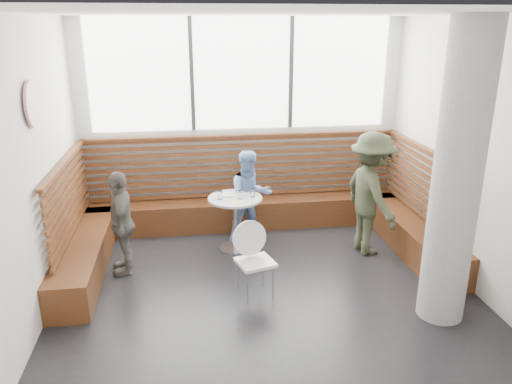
{
  "coord_description": "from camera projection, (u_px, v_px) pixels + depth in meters",
  "views": [
    {
      "loc": [
        -0.89,
        -5.13,
        3.11
      ],
      "look_at": [
        0.0,
        1.0,
        1.0
      ],
      "focal_mm": 35.0,
      "sensor_mm": 36.0,
      "label": 1
    }
  ],
  "objects": [
    {
      "name": "glass_mid",
      "position": [
        240.0,
        195.0,
        6.92
      ],
      "size": [
        0.07,
        0.07,
        0.12
      ],
      "primitive_type": "cylinder",
      "color": "white",
      "rests_on": "cafe_table"
    },
    {
      "name": "room",
      "position": [
        269.0,
        169.0,
        5.42
      ],
      "size": [
        5.0,
        5.0,
        3.2
      ],
      "color": "silver",
      "rests_on": "ground"
    },
    {
      "name": "plate_near",
      "position": [
        229.0,
        195.0,
        7.07
      ],
      "size": [
        0.22,
        0.22,
        0.02
      ],
      "primitive_type": "cylinder",
      "color": "white",
      "rests_on": "cafe_table"
    },
    {
      "name": "cafe_table",
      "position": [
        235.0,
        212.0,
        7.06
      ],
      "size": [
        0.76,
        0.76,
        0.79
      ],
      "color": "silver",
      "rests_on": "ground"
    },
    {
      "name": "plate_far",
      "position": [
        240.0,
        194.0,
        7.12
      ],
      "size": [
        0.2,
        0.2,
        0.01
      ],
      "primitive_type": "cylinder",
      "color": "white",
      "rests_on": "cafe_table"
    },
    {
      "name": "child_left",
      "position": [
        122.0,
        223.0,
        6.37
      ],
      "size": [
        0.4,
        0.83,
        1.37
      ],
      "primitive_type": "imported",
      "rotation": [
        0.0,
        0.0,
        -1.48
      ],
      "color": "#5F5C56",
      "rests_on": "ground"
    },
    {
      "name": "child_back",
      "position": [
        250.0,
        197.0,
        7.29
      ],
      "size": [
        0.78,
        0.67,
        1.38
      ],
      "primitive_type": "imported",
      "rotation": [
        0.0,
        0.0,
        0.24
      ],
      "color": "#7C9DD7",
      "rests_on": "ground"
    },
    {
      "name": "wall_art",
      "position": [
        32.0,
        104.0,
        5.23
      ],
      "size": [
        0.03,
        0.5,
        0.5
      ],
      "primitive_type": "cylinder",
      "rotation": [
        0.0,
        1.57,
        0.0
      ],
      "color": "white",
      "rests_on": "room"
    },
    {
      "name": "cafe_chair",
      "position": [
        255.0,
        253.0,
        5.9
      ],
      "size": [
        0.43,
        0.42,
        0.89
      ],
      "rotation": [
        0.0,
        0.0,
        0.28
      ],
      "color": "white",
      "rests_on": "ground"
    },
    {
      "name": "booth",
      "position": [
        249.0,
        213.0,
        7.46
      ],
      "size": [
        5.0,
        2.5,
        1.44
      ],
      "color": "#482512",
      "rests_on": "ground"
    },
    {
      "name": "glass_left",
      "position": [
        220.0,
        195.0,
        6.91
      ],
      "size": [
        0.07,
        0.07,
        0.11
      ],
      "primitive_type": "cylinder",
      "color": "white",
      "rests_on": "cafe_table"
    },
    {
      "name": "glass_right",
      "position": [
        253.0,
        193.0,
        6.99
      ],
      "size": [
        0.08,
        0.08,
        0.12
      ],
      "primitive_type": "cylinder",
      "color": "white",
      "rests_on": "cafe_table"
    },
    {
      "name": "adult_man",
      "position": [
        371.0,
        194.0,
        6.88
      ],
      "size": [
        0.81,
        1.21,
        1.73
      ],
      "primitive_type": "imported",
      "rotation": [
        0.0,
        0.0,
        1.73
      ],
      "color": "#373D28",
      "rests_on": "ground"
    },
    {
      "name": "concrete_column",
      "position": [
        457.0,
        178.0,
        5.1
      ],
      "size": [
        0.5,
        0.5,
        3.2
      ],
      "primitive_type": "cylinder",
      "color": "gray",
      "rests_on": "ground"
    },
    {
      "name": "menu_card",
      "position": [
        237.0,
        202.0,
        6.79
      ],
      "size": [
        0.24,
        0.2,
        0.0
      ],
      "primitive_type": "cube",
      "rotation": [
        0.0,
        0.0,
        0.37
      ],
      "color": "#A5C64C",
      "rests_on": "cafe_table"
    }
  ]
}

